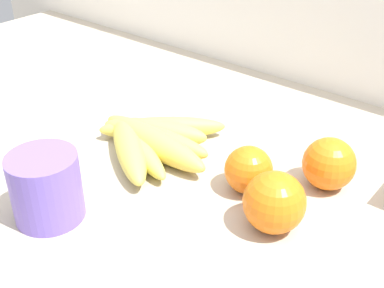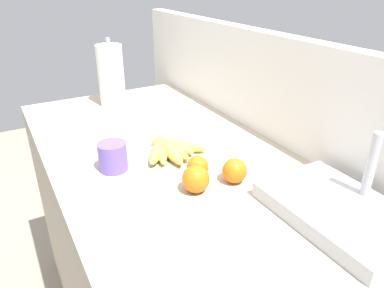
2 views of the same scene
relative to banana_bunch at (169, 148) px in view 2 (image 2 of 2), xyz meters
name	(u,v)px [view 2 (image 2 of 2)]	position (x,y,z in m)	size (l,w,h in m)	color
counter	(183,275)	(0.10, 0.00, -0.49)	(1.69, 0.75, 0.93)	#ADA08C
wall_back	(272,203)	(0.10, 0.40, -0.30)	(2.09, 0.06, 1.30)	silver
banana_bunch	(169,148)	(0.00, 0.00, 0.00)	(0.22, 0.23, 0.04)	#DBCE4C
orange_center	(198,167)	(0.18, 0.01, 0.01)	(0.07, 0.07, 0.07)	orange
orange_far_right	(235,171)	(0.25, 0.09, 0.02)	(0.07, 0.07, 0.07)	orange
orange_right	(196,179)	(0.24, -0.03, 0.02)	(0.08, 0.08, 0.08)	orange
paper_towel_roll	(111,76)	(-0.57, 0.00, 0.12)	(0.11, 0.11, 0.30)	white
sink_basin	(340,210)	(0.52, 0.22, 0.00)	(0.37, 0.25, 0.21)	#B7BABF
mug	(113,157)	(0.01, -0.19, 0.02)	(0.09, 0.09, 0.09)	#6E56BF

